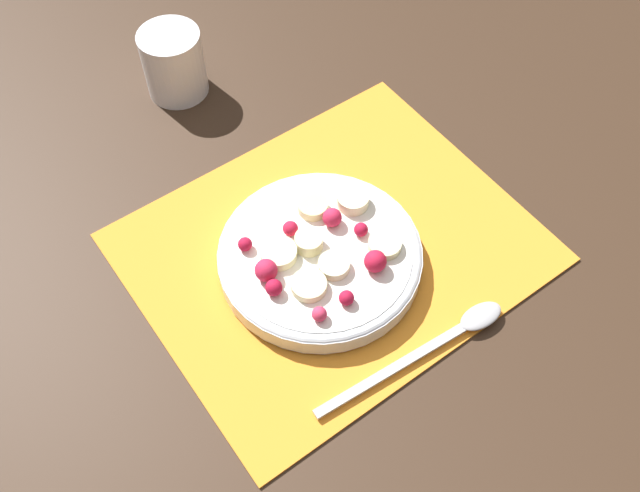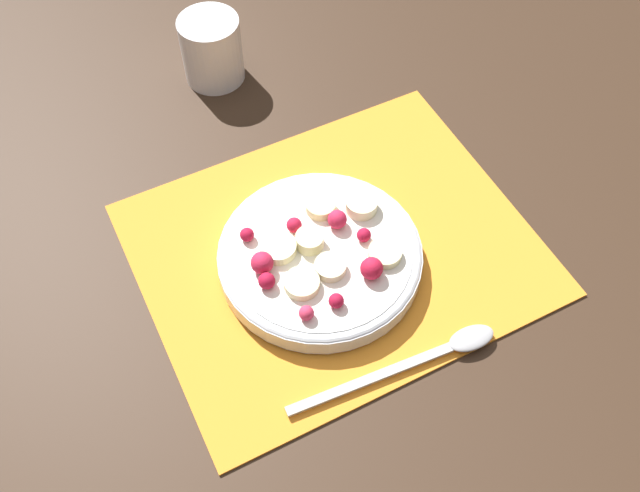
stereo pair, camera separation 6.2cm
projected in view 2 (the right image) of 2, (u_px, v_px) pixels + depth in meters
ground_plane at (336, 250)px, 0.73m from camera, size 3.00×3.00×0.00m
placemat at (336, 248)px, 0.73m from camera, size 0.39×0.32×0.01m
fruit_bowl at (320, 255)px, 0.70m from camera, size 0.20×0.20×0.05m
spoon at (432, 354)px, 0.66m from camera, size 0.21×0.03×0.01m
drinking_glass at (212, 50)px, 0.85m from camera, size 0.07×0.07×0.08m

